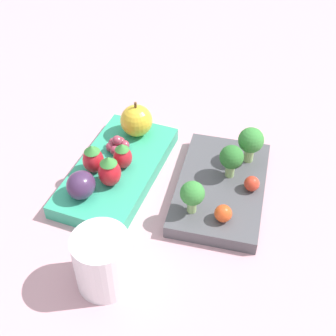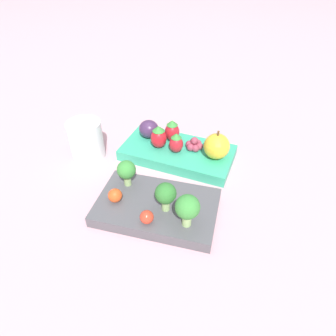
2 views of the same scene
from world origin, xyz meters
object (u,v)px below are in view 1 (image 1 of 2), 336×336
Objects in this scene: broccoli_floret_1 at (192,194)px; drinking_cup at (103,261)px; bento_box_savoury at (221,188)px; plum at (81,185)px; cherry_tomato_1 at (223,213)px; strawberry_1 at (123,156)px; grape_cluster at (118,145)px; broccoli_floret_0 at (231,158)px; strawberry_0 at (109,171)px; apple at (136,121)px; strawberry_2 at (93,159)px; broccoli_floret_2 at (251,141)px; cherry_tomato_0 at (252,184)px; bento_box_fruit at (117,171)px.

drinking_cup is at bearing -30.57° from broccoli_floret_1.
plum is at bearing -64.74° from bento_box_savoury.
cherry_tomato_1 is 0.16m from strawberry_1.
strawberry_1 is 1.17× the size of grape_cluster.
broccoli_floret_0 is 1.06× the size of strawberry_0.
apple is (-0.06, -0.15, 0.04)m from bento_box_savoury.
drinking_cup is at bearing -27.88° from bento_box_savoury.
strawberry_2 is 0.05m from plum.
broccoli_floret_2 is at bearing 156.58° from broccoli_floret_1.
cherry_tomato_1 is (0.12, -0.01, -0.02)m from broccoli_floret_2.
cherry_tomato_0 is 0.51× the size of strawberry_1.
grape_cluster is at bearing -161.85° from bento_box_fruit.
broccoli_floret_0 is at bearing 101.20° from bento_box_fruit.
cherry_tomato_1 is (0.06, 0.02, 0.02)m from bento_box_savoury.
plum is 1.16× the size of grape_cluster.
strawberry_0 is at bearing -160.34° from drinking_cup.
strawberry_1 reaches higher than cherry_tomato_0.
grape_cluster is at bearing -96.47° from bento_box_savoury.
cherry_tomato_1 is at bearing -20.99° from cherry_tomato_0.
cherry_tomato_0 is at bearing 89.72° from bento_box_savoury.
broccoli_floret_2 reaches higher than broccoli_floret_1.
strawberry_0 is at bearing -96.16° from broccoli_floret_1.
drinking_cup is at bearing 11.79° from apple.
bento_box_fruit is 4.63× the size of strawberry_0.
cherry_tomato_0 is 0.19m from strawberry_0.
grape_cluster reaches higher than bento_box_savoury.
cherry_tomato_1 is 0.19m from grape_cluster.
bento_box_savoury is at bearing -165.93° from cherry_tomato_1.
cherry_tomato_1 is 0.16m from drinking_cup.
broccoli_floret_1 is 1.18× the size of plum.
plum is 0.12m from drinking_cup.
drinking_cup is at bearing 17.83° from grape_cluster.
broccoli_floret_2 is at bearing 122.04° from strawberry_0.
grape_cluster reaches higher than bento_box_fruit.
bento_box_fruit is 0.04m from strawberry_2.
bento_box_savoury is at bearing 115.26° from plum.
apple is 0.74× the size of drinking_cup.
grape_cluster is (-0.10, 0.01, -0.01)m from plum.
strawberry_2 reaches higher than grape_cluster.
drinking_cup reaches higher than cherry_tomato_0.
strawberry_2 is at bearing -118.10° from strawberry_0.
broccoli_floret_2 reaches higher than bento_box_fruit.
bento_box_savoury is at bearing -24.65° from broccoli_floret_2.
cherry_tomato_0 is 0.23m from drinking_cup.
broccoli_floret_2 is 0.18m from strawberry_1.
cherry_tomato_1 is at bearing 72.98° from bento_box_fruit.
bento_box_savoury is 3.62× the size of broccoli_floret_2.
apple is 1.62× the size of grape_cluster.
plum is (0.08, -0.17, 0.03)m from bento_box_savoury.
apple is at bearing -174.14° from strawberry_1.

